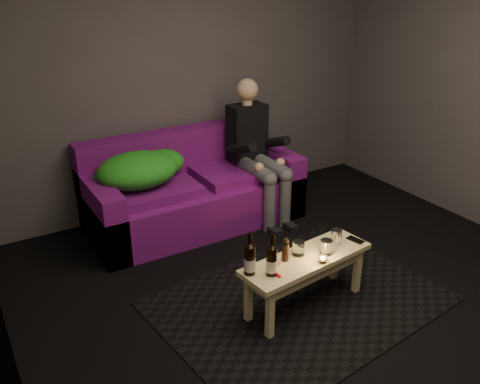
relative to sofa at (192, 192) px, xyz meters
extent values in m
plane|color=black|center=(0.25, -1.82, -0.30)|extent=(4.50, 4.50, 0.00)
plane|color=#4F4C4F|center=(0.25, 0.43, 1.00)|extent=(4.00, 0.00, 4.00)
cube|color=black|center=(0.09, -1.54, -0.29)|extent=(2.09, 1.62, 0.01)
cube|color=#781181|center=(0.00, -0.05, -0.10)|extent=(1.91, 0.86, 0.40)
cube|color=#781181|center=(0.00, 0.28, 0.31)|extent=(1.91, 0.21, 0.42)
cube|color=#781181|center=(-0.86, -0.05, 0.00)|extent=(0.19, 0.86, 0.59)
cube|color=#781181|center=(0.86, -0.05, 0.00)|extent=(0.19, 0.86, 0.59)
cube|color=#781181|center=(-0.40, -0.09, 0.14)|extent=(0.72, 0.57, 0.10)
cube|color=#781181|center=(0.40, -0.09, 0.14)|extent=(0.72, 0.57, 0.10)
ellipsoid|color=#1A8F21|center=(-0.52, -0.05, 0.33)|extent=(0.69, 0.53, 0.29)
ellipsoid|color=#1A8F21|center=(-0.25, 0.09, 0.30)|extent=(0.42, 0.34, 0.23)
ellipsoid|color=#1A8F21|center=(-0.73, 0.07, 0.27)|extent=(0.31, 0.25, 0.15)
cube|color=black|center=(0.59, 0.00, 0.48)|extent=(0.34, 0.21, 0.52)
sphere|color=#E0B78C|center=(0.59, 0.00, 0.88)|extent=(0.20, 0.20, 0.20)
cylinder|color=#565762|center=(0.51, -0.29, 0.21)|extent=(0.13, 0.48, 0.13)
cylinder|color=#565762|center=(0.68, -0.29, 0.21)|extent=(0.13, 0.48, 0.13)
cylinder|color=#565762|center=(0.51, -0.52, -0.05)|extent=(0.10, 0.10, 0.49)
cylinder|color=#565762|center=(0.68, -0.52, -0.05)|extent=(0.10, 0.10, 0.49)
cube|color=black|center=(0.51, -0.58, -0.27)|extent=(0.09, 0.21, 0.06)
cube|color=black|center=(0.68, -0.58, -0.27)|extent=(0.09, 0.21, 0.06)
cube|color=#E5D186|center=(0.09, -1.59, 0.08)|extent=(1.00, 0.42, 0.04)
cube|color=#E5D186|center=(0.09, -1.59, 0.02)|extent=(0.87, 0.33, 0.09)
cube|color=#E5D186|center=(-0.31, -1.74, -0.12)|extent=(0.05, 0.05, 0.36)
cube|color=#E5D186|center=(-0.34, -1.52, -0.12)|extent=(0.05, 0.05, 0.36)
cube|color=#E5D186|center=(0.51, -1.65, -0.12)|extent=(0.05, 0.05, 0.36)
cube|color=#E5D186|center=(0.49, -1.43, -0.12)|extent=(0.05, 0.05, 0.36)
cylinder|color=black|center=(-0.35, -1.56, 0.20)|extent=(0.07, 0.07, 0.20)
cylinder|color=white|center=(-0.35, -1.56, 0.17)|extent=(0.07, 0.07, 0.08)
cone|color=black|center=(-0.35, -1.56, 0.32)|extent=(0.07, 0.07, 0.03)
cylinder|color=black|center=(-0.35, -1.56, 0.35)|extent=(0.03, 0.03, 0.09)
cylinder|color=black|center=(-0.24, -1.64, 0.20)|extent=(0.07, 0.07, 0.20)
cylinder|color=white|center=(-0.24, -1.64, 0.17)|extent=(0.07, 0.07, 0.08)
cone|color=black|center=(-0.24, -1.64, 0.31)|extent=(0.07, 0.07, 0.03)
cylinder|color=black|center=(-0.24, -1.64, 0.34)|extent=(0.03, 0.03, 0.09)
cylinder|color=silver|center=(-0.16, -1.58, 0.14)|extent=(0.04, 0.04, 0.07)
cylinder|color=black|center=(-0.06, -1.55, 0.16)|extent=(0.06, 0.06, 0.13)
cylinder|color=white|center=(0.05, -1.53, 0.15)|extent=(0.09, 0.09, 0.10)
cylinder|color=white|center=(0.13, -1.69, 0.12)|extent=(0.06, 0.06, 0.04)
sphere|color=orange|center=(0.13, -1.69, 0.13)|extent=(0.02, 0.02, 0.02)
cylinder|color=white|center=(0.22, -1.62, 0.15)|extent=(0.10, 0.10, 0.11)
cylinder|color=silver|center=(0.38, -1.54, 0.15)|extent=(0.09, 0.09, 0.10)
cube|color=black|center=(0.52, -1.59, 0.10)|extent=(0.09, 0.14, 0.01)
cube|color=red|center=(-0.22, -1.67, 0.11)|extent=(0.02, 0.07, 0.01)
camera|label=1|loc=(-1.82, -3.88, 1.88)|focal=38.00mm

